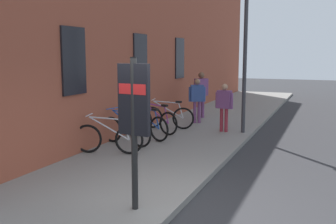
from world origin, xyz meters
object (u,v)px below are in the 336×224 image
object	(u,v)px
bicycle_by_door	(168,117)
street_lamp	(246,25)
pedestrian_crossing_street	(201,90)
pedestrian_near_bus	(224,103)
pedestrian_by_facade	(197,96)
bicycle_mid_rack	(126,131)
transit_info_sign	(134,109)
bicycle_end_of_row	(109,138)
bicycle_leaning_wall	(146,126)
bicycle_under_window	(156,121)

from	to	relation	value
bicycle_by_door	street_lamp	world-z (taller)	street_lamp
pedestrian_crossing_street	street_lamp	size ratio (longest dim) A/B	0.31
pedestrian_near_bus	pedestrian_by_facade	xyz separation A→B (m)	(1.19, 1.29, 0.03)
bicycle_mid_rack	pedestrian_by_facade	world-z (taller)	pedestrian_by_facade
transit_info_sign	pedestrian_by_facade	bearing A→B (deg)	11.42
bicycle_end_of_row	bicycle_mid_rack	size ratio (longest dim) A/B	1.00
bicycle_leaning_wall	pedestrian_near_bus	world-z (taller)	pedestrian_near_bus
bicycle_leaning_wall	pedestrian_near_bus	bearing A→B (deg)	-43.17
transit_info_sign	pedestrian_near_bus	world-z (taller)	transit_info_sign
bicycle_by_door	pedestrian_by_facade	distance (m)	1.61
pedestrian_near_bus	pedestrian_by_facade	size ratio (longest dim) A/B	0.96
bicycle_end_of_row	bicycle_leaning_wall	bearing A→B (deg)	-3.69
bicycle_by_door	pedestrian_by_facade	bearing A→B (deg)	-21.21
bicycle_mid_rack	bicycle_under_window	size ratio (longest dim) A/B	1.02
bicycle_mid_rack	bicycle_by_door	xyz separation A→B (m)	(2.57, -0.15, -0.00)
bicycle_end_of_row	pedestrian_crossing_street	bearing A→B (deg)	-3.85
bicycle_under_window	pedestrian_crossing_street	world-z (taller)	pedestrian_crossing_street
pedestrian_crossing_street	street_lamp	bearing A→B (deg)	-136.28
bicycle_by_door	street_lamp	xyz separation A→B (m)	(0.34, -2.43, 2.92)
pedestrian_crossing_street	pedestrian_by_facade	size ratio (longest dim) A/B	1.11
bicycle_end_of_row	pedestrian_near_bus	world-z (taller)	pedestrian_near_bus
pedestrian_by_facade	street_lamp	bearing A→B (deg)	-119.45
bicycle_mid_rack	pedestrian_by_facade	xyz separation A→B (m)	(3.97, -0.70, 0.58)
street_lamp	bicycle_end_of_row	bearing A→B (deg)	147.30
bicycle_leaning_wall	pedestrian_near_bus	size ratio (longest dim) A/B	1.11
bicycle_under_window	transit_info_sign	size ratio (longest dim) A/B	0.71
bicycle_end_of_row	bicycle_mid_rack	bearing A→B (deg)	3.76
bicycle_under_window	bicycle_end_of_row	bearing A→B (deg)	179.44
bicycle_end_of_row	pedestrian_crossing_street	size ratio (longest dim) A/B	0.98
bicycle_mid_rack	transit_info_sign	size ratio (longest dim) A/B	0.72
bicycle_by_door	pedestrian_near_bus	bearing A→B (deg)	-83.32
bicycle_leaning_wall	pedestrian_crossing_street	bearing A→B (deg)	-3.92
pedestrian_near_bus	bicycle_under_window	bearing A→B (deg)	118.44
bicycle_by_door	pedestrian_crossing_street	bearing A→B (deg)	-7.33
bicycle_leaning_wall	pedestrian_crossing_street	world-z (taller)	pedestrian_crossing_street
transit_info_sign	pedestrian_crossing_street	xyz separation A→B (m)	(8.94, 1.80, -0.52)
pedestrian_crossing_street	pedestrian_by_facade	bearing A→B (deg)	-169.08
bicycle_leaning_wall	street_lamp	bearing A→B (deg)	-49.39
pedestrian_near_bus	street_lamp	xyz separation A→B (m)	(0.13, -0.59, 2.38)
bicycle_end_of_row	pedestrian_by_facade	bearing A→B (deg)	-7.22
bicycle_mid_rack	pedestrian_near_bus	distance (m)	3.46
bicycle_mid_rack	bicycle_leaning_wall	world-z (taller)	same
pedestrian_near_bus	bicycle_end_of_row	bearing A→B (deg)	153.06
bicycle_by_door	pedestrian_crossing_street	distance (m)	2.65
bicycle_leaning_wall	pedestrian_crossing_street	distance (m)	4.31
bicycle_end_of_row	bicycle_leaning_wall	xyz separation A→B (m)	(1.86, -0.12, 0.00)
bicycle_end_of_row	transit_info_sign	bearing A→B (deg)	-142.14
bicycle_end_of_row	bicycle_under_window	distance (m)	2.76
bicycle_by_door	transit_info_sign	size ratio (longest dim) A/B	0.73
bicycle_mid_rack	bicycle_end_of_row	bearing A→B (deg)	-176.24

